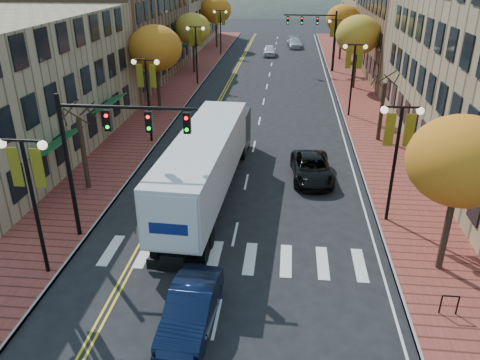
# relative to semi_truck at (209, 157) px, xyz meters

# --- Properties ---
(ground) EXTENTS (200.00, 200.00, 0.00)m
(ground) POSITION_rel_semi_truck_xyz_m (1.88, -8.06, -2.34)
(ground) COLOR black
(ground) RESTS_ON ground
(sidewalk_left) EXTENTS (4.00, 85.00, 0.15)m
(sidewalk_left) POSITION_rel_semi_truck_xyz_m (-7.12, 24.44, -2.26)
(sidewalk_left) COLOR brown
(sidewalk_left) RESTS_ON ground
(sidewalk_right) EXTENTS (4.00, 85.00, 0.15)m
(sidewalk_right) POSITION_rel_semi_truck_xyz_m (10.88, 24.44, -2.26)
(sidewalk_right) COLOR brown
(sidewalk_right) RESTS_ON ground
(building_left_mid) EXTENTS (12.00, 24.00, 11.00)m
(building_left_mid) POSITION_rel_semi_truck_xyz_m (-15.12, 27.94, 3.16)
(building_left_mid) COLOR brown
(building_left_mid) RESTS_ON ground
(building_left_far) EXTENTS (12.00, 26.00, 9.50)m
(building_left_far) POSITION_rel_semi_truck_xyz_m (-15.12, 52.94, 2.41)
(building_left_far) COLOR #9E8966
(building_left_far) RESTS_ON ground
(building_right_mid) EXTENTS (15.00, 24.00, 10.00)m
(building_right_mid) POSITION_rel_semi_truck_xyz_m (20.38, 33.94, 2.66)
(building_right_mid) COLOR brown
(building_right_mid) RESTS_ON ground
(building_right_far) EXTENTS (15.00, 20.00, 11.00)m
(building_right_far) POSITION_rel_semi_truck_xyz_m (20.38, 55.94, 3.16)
(building_right_far) COLOR #9E8966
(building_right_far) RESTS_ON ground
(tree_left_a) EXTENTS (0.28, 0.28, 4.20)m
(tree_left_a) POSITION_rel_semi_truck_xyz_m (-7.12, -0.06, -0.09)
(tree_left_a) COLOR #382619
(tree_left_a) RESTS_ON sidewalk_left
(tree_left_b) EXTENTS (4.48, 4.48, 7.21)m
(tree_left_b) POSITION_rel_semi_truck_xyz_m (-7.12, 15.94, 3.11)
(tree_left_b) COLOR #382619
(tree_left_b) RESTS_ON sidewalk_left
(tree_left_c) EXTENTS (4.16, 4.16, 6.69)m
(tree_left_c) POSITION_rel_semi_truck_xyz_m (-7.12, 31.94, 2.72)
(tree_left_c) COLOR #382619
(tree_left_c) RESTS_ON sidewalk_left
(tree_left_d) EXTENTS (4.61, 4.61, 7.42)m
(tree_left_d) POSITION_rel_semi_truck_xyz_m (-7.12, 49.94, 3.27)
(tree_left_d) COLOR #382619
(tree_left_d) RESTS_ON sidewalk_left
(tree_right_a) EXTENTS (4.16, 4.16, 6.69)m
(tree_right_a) POSITION_rel_semi_truck_xyz_m (10.88, -6.06, 2.72)
(tree_right_a) COLOR #382619
(tree_right_a) RESTS_ON sidewalk_right
(tree_right_b) EXTENTS (0.28, 0.28, 4.20)m
(tree_right_b) POSITION_rel_semi_truck_xyz_m (10.88, 9.94, -0.09)
(tree_right_b) COLOR #382619
(tree_right_b) RESTS_ON sidewalk_right
(tree_right_c) EXTENTS (4.48, 4.48, 7.21)m
(tree_right_c) POSITION_rel_semi_truck_xyz_m (10.88, 25.94, 3.11)
(tree_right_c) COLOR #382619
(tree_right_c) RESTS_ON sidewalk_right
(tree_right_d) EXTENTS (4.35, 4.35, 7.00)m
(tree_right_d) POSITION_rel_semi_truck_xyz_m (10.88, 41.94, 2.95)
(tree_right_d) COLOR #382619
(tree_right_d) RESTS_ON sidewalk_right
(lamp_left_a) EXTENTS (1.96, 0.36, 6.05)m
(lamp_left_a) POSITION_rel_semi_truck_xyz_m (-5.62, -8.06, 1.96)
(lamp_left_a) COLOR black
(lamp_left_a) RESTS_ON ground
(lamp_left_b) EXTENTS (1.96, 0.36, 6.05)m
(lamp_left_b) POSITION_rel_semi_truck_xyz_m (-5.62, 7.94, 1.96)
(lamp_left_b) COLOR black
(lamp_left_b) RESTS_ON ground
(lamp_left_c) EXTENTS (1.96, 0.36, 6.05)m
(lamp_left_c) POSITION_rel_semi_truck_xyz_m (-5.62, 25.94, 1.96)
(lamp_left_c) COLOR black
(lamp_left_c) RESTS_ON ground
(lamp_left_d) EXTENTS (1.96, 0.36, 6.05)m
(lamp_left_d) POSITION_rel_semi_truck_xyz_m (-5.62, 43.94, 1.96)
(lamp_left_d) COLOR black
(lamp_left_d) RESTS_ON ground
(lamp_right_a) EXTENTS (1.96, 0.36, 6.05)m
(lamp_right_a) POSITION_rel_semi_truck_xyz_m (9.38, -2.06, 1.96)
(lamp_right_a) COLOR black
(lamp_right_a) RESTS_ON ground
(lamp_right_b) EXTENTS (1.96, 0.36, 6.05)m
(lamp_right_b) POSITION_rel_semi_truck_xyz_m (9.38, 15.94, 1.96)
(lamp_right_b) COLOR black
(lamp_right_b) RESTS_ON ground
(lamp_right_c) EXTENTS (1.96, 0.36, 6.05)m
(lamp_right_c) POSITION_rel_semi_truck_xyz_m (9.38, 33.94, 1.96)
(lamp_right_c) COLOR black
(lamp_right_c) RESTS_ON ground
(traffic_mast_near) EXTENTS (6.10, 0.35, 7.00)m
(traffic_mast_near) POSITION_rel_semi_truck_xyz_m (-3.60, -5.06, 2.59)
(traffic_mast_near) COLOR black
(traffic_mast_near) RESTS_ON ground
(traffic_mast_far) EXTENTS (6.10, 0.34, 7.00)m
(traffic_mast_far) POSITION_rel_semi_truck_xyz_m (7.36, 33.94, 2.59)
(traffic_mast_far) COLOR black
(traffic_mast_far) RESTS_ON ground
(semi_truck) EXTENTS (3.25, 16.08, 4.00)m
(semi_truck) POSITION_rel_semi_truck_xyz_m (0.00, 0.00, 0.00)
(semi_truck) COLOR black
(semi_truck) RESTS_ON ground
(navy_sedan) EXTENTS (1.76, 4.59, 1.49)m
(navy_sedan) POSITION_rel_semi_truck_xyz_m (1.02, -10.45, -1.59)
(navy_sedan) COLOR black
(navy_sedan) RESTS_ON ground
(black_suv) EXTENTS (2.66, 5.19, 1.40)m
(black_suv) POSITION_rel_semi_truck_xyz_m (5.78, 2.80, -1.63)
(black_suv) COLOR black
(black_suv) RESTS_ON ground
(car_far_white) EXTENTS (1.81, 4.26, 1.44)m
(car_far_white) POSITION_rel_semi_truck_xyz_m (1.29, 44.22, -1.62)
(car_far_white) COLOR silver
(car_far_white) RESTS_ON ground
(car_far_silver) EXTENTS (2.54, 5.26, 1.48)m
(car_far_silver) POSITION_rel_semi_truck_xyz_m (4.83, 51.66, -1.60)
(car_far_silver) COLOR #B9B9C1
(car_far_silver) RESTS_ON ground
(car_far_oncoming) EXTENTS (1.42, 4.05, 1.34)m
(car_far_oncoming) POSITION_rel_semi_truck_xyz_m (4.76, 55.09, -1.67)
(car_far_oncoming) COLOR #AAABB2
(car_far_oncoming) RESTS_ON ground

